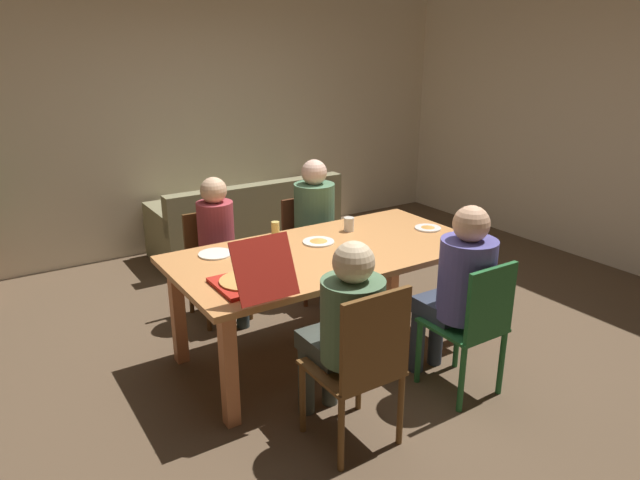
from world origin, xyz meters
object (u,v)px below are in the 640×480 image
(plate_1, at_px, (428,228))
(drinking_glass_1, at_px, (349,224))
(person_3, at_px, (460,283))
(chair_2, at_px, (214,258))
(person_2, at_px, (219,239))
(plate_0, at_px, (319,241))
(chair_3, at_px, (474,323))
(drinking_glass_0, at_px, (275,229))
(pizza_box_0, at_px, (249,280))
(person_1, at_px, (346,323))
(person_0, at_px, (317,219))
(couch, at_px, (247,226))
(chair_1, at_px, (363,361))
(chair_0, at_px, (309,240))
(dining_table, at_px, (328,262))
(plate_2, at_px, (215,254))

(plate_1, height_order, drinking_glass_1, drinking_glass_1)
(person_3, bearing_deg, drinking_glass_1, 93.76)
(chair_2, bearing_deg, person_2, -90.00)
(plate_0, relative_size, plate_1, 1.13)
(chair_2, distance_m, chair_3, 2.17)
(drinking_glass_0, bearing_deg, pizza_box_0, -127.69)
(pizza_box_0, relative_size, plate_1, 2.52)
(chair_2, distance_m, plate_1, 1.73)
(person_1, xyz_separation_m, person_3, (0.88, 0.02, 0.03))
(person_2, relative_size, plate_1, 5.81)
(person_0, xyz_separation_m, chair_3, (0.00, -1.80, -0.21))
(pizza_box_0, height_order, couch, pizza_box_0)
(couch, bearing_deg, plate_0, -101.04)
(plate_1, bearing_deg, plate_0, 168.08)
(chair_2, bearing_deg, plate_1, -37.54)
(person_0, relative_size, couch, 0.64)
(drinking_glass_0, xyz_separation_m, couch, (0.59, 1.74, -0.55))
(pizza_box_0, xyz_separation_m, plate_1, (1.66, 0.27, -0.04))
(person_0, bearing_deg, chair_3, -90.00)
(chair_1, relative_size, pizza_box_0, 1.92)
(chair_3, relative_size, drinking_glass_1, 8.65)
(pizza_box_0, bearing_deg, person_2, 75.32)
(chair_0, bearing_deg, pizza_box_0, -133.42)
(chair_2, bearing_deg, dining_table, -66.60)
(person_0, xyz_separation_m, chair_2, (-0.88, 0.19, -0.23))
(plate_0, bearing_deg, chair_1, -111.78)
(dining_table, height_order, couch, couch)
(person_0, height_order, person_1, person_0)
(drinking_glass_1, bearing_deg, chair_2, 137.21)
(plate_0, distance_m, plate_2, 0.74)
(dining_table, relative_size, couch, 1.12)
(person_1, height_order, pizza_box_0, person_1)
(dining_table, xyz_separation_m, couch, (0.43, 2.20, -0.41))
(chair_0, relative_size, chair_1, 0.88)
(plate_0, height_order, plate_2, plate_0)
(plate_1, bearing_deg, person_0, 119.00)
(plate_2, bearing_deg, person_0, 23.49)
(person_1, xyz_separation_m, chair_2, (0.00, 1.86, -0.21))
(person_3, distance_m, drinking_glass_0, 1.43)
(drinking_glass_0, bearing_deg, plate_0, -57.86)
(person_0, bearing_deg, chair_0, 90.00)
(drinking_glass_0, bearing_deg, couch, 71.38)
(chair_1, height_order, plate_1, chair_1)
(chair_0, bearing_deg, plate_1, -64.42)
(person_1, height_order, drinking_glass_1, person_1)
(pizza_box_0, height_order, drinking_glass_1, pizza_box_0)
(chair_2, bearing_deg, chair_0, -3.61)
(dining_table, distance_m, chair_2, 1.13)
(chair_0, relative_size, pizza_box_0, 1.69)
(chair_1, distance_m, pizza_box_0, 0.83)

